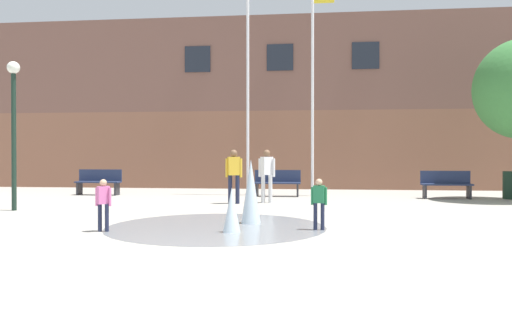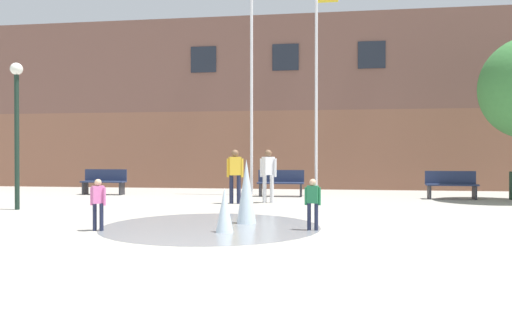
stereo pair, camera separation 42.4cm
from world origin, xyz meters
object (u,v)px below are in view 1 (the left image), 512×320
at_px(park_bench_near_trashcan, 446,184).
at_px(adult_watching, 267,172).
at_px(park_bench_center, 277,182).
at_px(flagpole_right, 313,81).
at_px(adult_in_red, 234,172).
at_px(lamp_post_left_lane, 14,113).
at_px(child_in_fountain, 103,201).
at_px(trash_can, 512,185).
at_px(park_bench_under_left_flagpole, 99,182).
at_px(child_with_pink_shirt, 319,200).
at_px(flagpole_left, 249,76).

relative_size(park_bench_near_trashcan, adult_watching, 1.01).
bearing_deg(park_bench_center, flagpole_right, 17.81).
bearing_deg(flagpole_right, park_bench_near_trashcan, -8.26).
xyz_separation_m(adult_in_red, adult_watching, (0.94, 0.36, 0.00)).
bearing_deg(lamp_post_left_lane, park_bench_center, 38.28).
xyz_separation_m(adult_in_red, child_in_fountain, (-1.60, -5.51, -0.35)).
distance_m(adult_in_red, lamp_post_left_lane, 6.09).
bearing_deg(lamp_post_left_lane, adult_watching, 23.49).
relative_size(adult_in_red, flagpole_right, 0.21).
bearing_deg(lamp_post_left_lane, child_in_fountain, -39.65).
distance_m(adult_in_red, trash_can, 9.12).
bearing_deg(park_bench_center, park_bench_under_left_flagpole, -178.95).
bearing_deg(adult_watching, adult_in_red, 158.53).
distance_m(adult_watching, flagpole_right, 4.38).
xyz_separation_m(park_bench_near_trashcan, lamp_post_left_lane, (-12.05, -4.87, 2.04)).
height_order(adult_in_red, adult_watching, same).
xyz_separation_m(park_bench_under_left_flagpole, child_in_fountain, (3.70, -8.11, 0.10)).
bearing_deg(child_with_pink_shirt, adult_watching, -62.35).
bearing_deg(child_in_fountain, adult_in_red, 30.99).
height_order(adult_in_red, child_in_fountain, adult_in_red).
height_order(park_bench_center, park_bench_near_trashcan, same).
relative_size(park_bench_under_left_flagpole, adult_watching, 1.01).
distance_m(adult_in_red, adult_watching, 1.01).
height_order(park_bench_under_left_flagpole, flagpole_right, flagpole_right).
distance_m(adult_in_red, flagpole_right, 4.97).
xyz_separation_m(flagpole_right, trash_can, (6.42, -0.58, -3.59)).
bearing_deg(child_with_pink_shirt, flagpole_left, -61.58).
distance_m(child_with_pink_shirt, adult_watching, 5.44).
height_order(park_bench_center, adult_watching, adult_watching).
relative_size(adult_in_red, child_in_fountain, 1.61).
relative_size(park_bench_under_left_flagpole, flagpole_left, 0.20).
xyz_separation_m(child_with_pink_shirt, lamp_post_left_lane, (-7.80, 2.48, 1.94)).
bearing_deg(child_with_pink_shirt, child_in_fountain, 20.88).
height_order(flagpole_right, lamp_post_left_lane, flagpole_right).
bearing_deg(adult_watching, park_bench_center, 44.01).
xyz_separation_m(park_bench_center, flagpole_left, (-1.05, 0.40, 3.76)).
height_order(park_bench_under_left_flagpole, flagpole_left, flagpole_left).
xyz_separation_m(park_bench_under_left_flagpole, park_bench_center, (6.40, 0.12, 0.00)).
distance_m(child_in_fountain, child_with_pink_shirt, 4.08).
height_order(child_in_fountain, trash_can, child_in_fountain).
relative_size(child_with_pink_shirt, flagpole_left, 0.12).
height_order(park_bench_center, adult_in_red, adult_in_red).
bearing_deg(park_bench_under_left_flagpole, flagpole_right, 3.85).
bearing_deg(park_bench_under_left_flagpole, adult_watching, -19.75).
bearing_deg(park_bench_under_left_flagpole, lamp_post_left_lane, -90.78).
distance_m(flagpole_left, trash_can, 9.52).
bearing_deg(child_in_fountain, adult_watching, 23.78).
relative_size(adult_watching, flagpole_right, 0.21).
xyz_separation_m(park_bench_center, child_in_fountain, (-2.70, -8.23, 0.10)).
bearing_deg(park_bench_under_left_flagpole, trash_can, -0.26).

